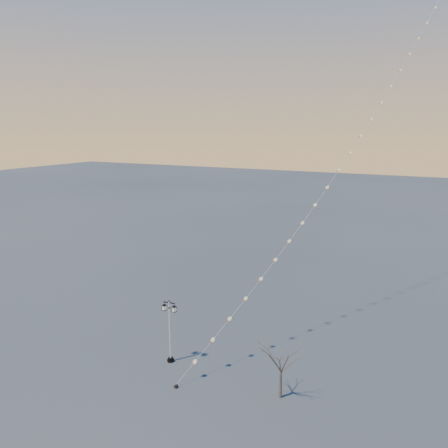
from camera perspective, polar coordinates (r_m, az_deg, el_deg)
The scene contains 4 objects.
ground at distance 32.47m, azimuth -6.11°, elevation -20.19°, with size 300.00×300.00×0.00m, color #454646.
street_lamp at distance 34.31m, azimuth -6.97°, elevation -13.11°, with size 1.25×0.55×4.94m.
bare_tree at distance 30.29m, azimuth 7.35°, elevation -17.10°, with size 2.25×2.25×3.73m.
kite_train at distance 46.55m, azimuth 19.26°, elevation 17.72°, with size 17.22×46.68×44.75m.
Camera 1 is at (15.29, -22.70, 17.45)m, focal length 35.62 mm.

